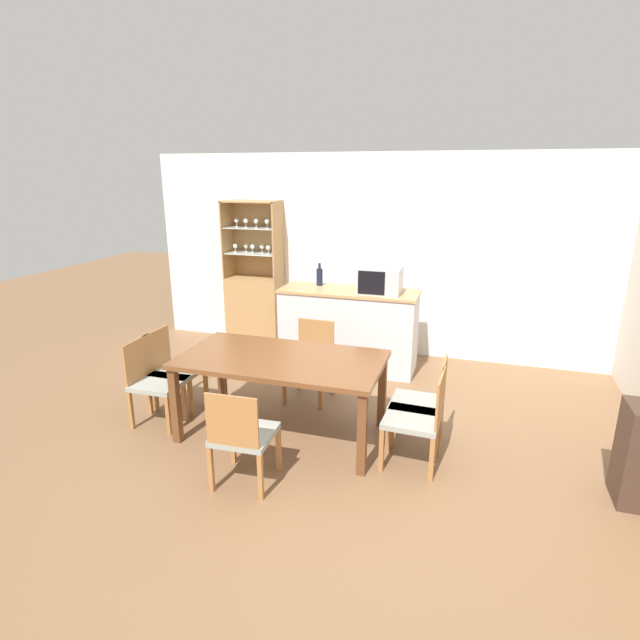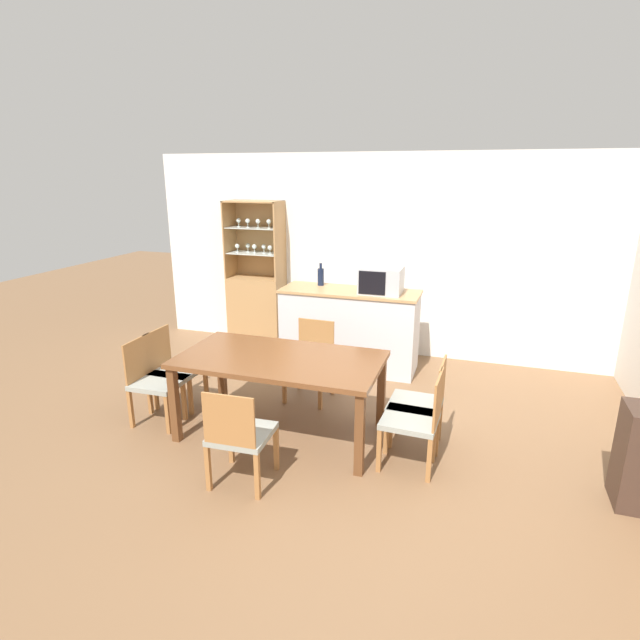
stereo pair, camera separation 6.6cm
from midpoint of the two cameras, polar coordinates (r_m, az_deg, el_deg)
ground_plane at (r=4.43m, az=3.48°, el=-14.95°), size 18.00×18.00×0.00m
wall_back at (r=6.44m, az=9.75°, el=7.08°), size 6.80×0.06×2.55m
kitchen_counter at (r=6.04m, az=3.67°, el=-1.05°), size 1.64×0.59×0.97m
display_cabinet at (r=6.93m, az=-6.93°, el=2.16°), size 0.75×0.39×1.95m
dining_table at (r=4.45m, az=-4.15°, el=-5.21°), size 1.79×0.96×0.74m
dining_chair_head_far at (r=5.25m, az=-0.71°, el=-4.64°), size 0.45×0.45×0.81m
dining_chair_side_right_near at (r=4.14m, az=11.33°, el=-11.03°), size 0.45×0.45×0.81m
dining_chair_side_right_far at (r=4.40m, az=11.82°, el=-9.35°), size 0.45×0.45×0.81m
dining_chair_side_left_far at (r=5.22m, az=-16.11°, el=-5.45°), size 0.44×0.44×0.81m
dining_chair_side_left_near at (r=5.00m, az=-17.96°, el=-6.59°), size 0.45×0.45×0.81m
dining_chair_head_near at (r=3.89m, az=-8.68°, el=-12.83°), size 0.45×0.45×0.81m
microwave at (r=5.78m, az=7.33°, el=4.54°), size 0.48×0.38×0.30m
wine_bottle at (r=6.14m, az=0.40°, el=5.01°), size 0.08×0.08×0.28m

